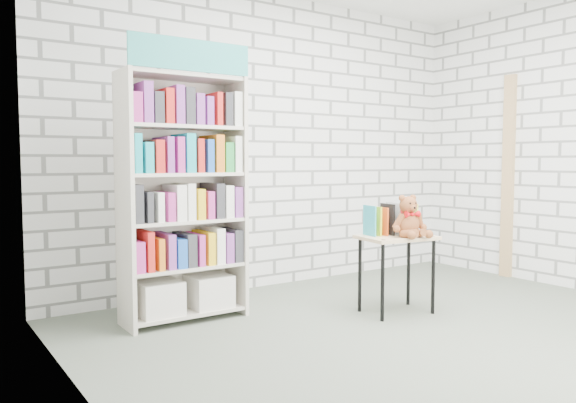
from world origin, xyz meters
TOP-DOWN VIEW (x-y plane):
  - ground at (0.00, 0.00)m, footprint 4.50×4.50m
  - room_shell at (0.00, 0.00)m, footprint 4.52×4.02m
  - bookshelf at (-1.24, 1.36)m, footprint 0.93×0.36m
  - display_table at (0.24, 0.59)m, footprint 0.63×0.48m
  - table_books at (0.26, 0.68)m, footprint 0.42×0.23m
  - teddy_bear at (0.28, 0.49)m, footprint 0.30×0.29m
  - door_trim at (2.23, 0.95)m, footprint 0.05×0.12m

SIDE VIEW (x-z plane):
  - ground at x=0.00m, z-range 0.00..0.00m
  - display_table at x=0.24m, z-range 0.22..0.84m
  - table_books at x=0.26m, z-range 0.62..0.86m
  - teddy_bear at x=0.28m, z-range 0.59..0.92m
  - bookshelf at x=-1.24m, z-range -0.09..1.99m
  - door_trim at x=2.23m, z-range 0.00..2.10m
  - room_shell at x=0.00m, z-range 0.38..3.19m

